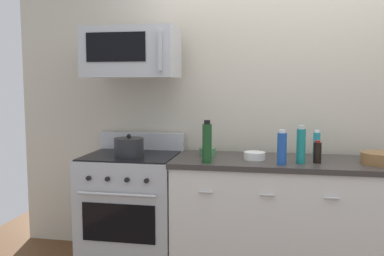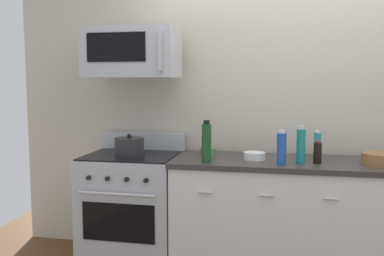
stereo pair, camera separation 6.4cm
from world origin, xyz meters
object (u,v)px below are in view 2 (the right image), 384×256
stockpot (129,147)px  bottle_soy_sauce_dark (317,153)px  microwave (132,53)px  bowl_wooden_salad (381,158)px  bottle_sparkling_teal (301,146)px  range_oven (133,208)px  bowl_green_glaze (208,152)px  bowl_white_ceramic (255,156)px  bottle_dish_soap (317,145)px  bottle_wine_green (207,143)px  bottle_soda_blue (282,148)px

stockpot → bottle_soy_sauce_dark: bearing=-1.3°
microwave → bowl_wooden_salad: size_ratio=2.75×
bottle_sparkling_teal → range_oven: bearing=175.0°
range_oven → bowl_green_glaze: (0.62, 0.07, 0.48)m
range_oven → stockpot: stockpot is taller
bottle_soy_sauce_dark → range_oven: bearing=176.6°
bottle_soy_sauce_dark → bowl_white_ceramic: bearing=173.0°
bowl_green_glaze → bowl_wooden_salad: 1.29m
bottle_dish_soap → stockpot: bottle_dish_soap is taller
bowl_wooden_salad → stockpot: stockpot is taller
range_oven → bowl_green_glaze: bearing=6.7°
bottle_soy_sauce_dark → bowl_wooden_salad: (0.45, 0.04, -0.03)m
bowl_wooden_salad → stockpot: 1.91m
range_oven → bowl_white_ceramic: (1.00, -0.03, 0.48)m
bottle_wine_green → bottle_soy_sauce_dark: bearing=9.6°
bottle_dish_soap → bowl_green_glaze: 0.87m
bottle_wine_green → bowl_wooden_salad: 1.26m
range_oven → bottle_sparkling_teal: bottle_sparkling_teal is taller
range_oven → bottle_soy_sauce_dark: 1.56m
bottle_wine_green → bowl_white_ceramic: (0.34, 0.19, -0.12)m
bottle_sparkling_teal → bowl_wooden_salad: size_ratio=1.03×
bowl_wooden_salad → stockpot: (-1.91, -0.01, 0.03)m
bottle_soy_sauce_dark → bowl_green_glaze: bearing=169.2°
bottle_dish_soap → bottle_soy_sauce_dark: 0.25m
bottle_dish_soap → bowl_green_glaze: bearing=-174.1°
range_oven → bowl_wooden_salad: 1.97m
microwave → stockpot: size_ratio=3.13×
range_oven → bottle_soda_blue: bottle_soda_blue is taller
range_oven → stockpot: size_ratio=4.50×
bottle_soy_sauce_dark → bowl_green_glaze: (-0.84, 0.16, -0.05)m
microwave → bottle_wine_green: size_ratio=2.36×
bottle_dish_soap → bowl_green_glaze: bottle_dish_soap is taller
bowl_white_ceramic → bottle_wine_green: bearing=-150.7°
bottle_soda_blue → bottle_sparkling_teal: size_ratio=0.91×
bowl_wooden_salad → bottle_soda_blue: bearing=-168.5°
bowl_white_ceramic → bowl_green_glaze: bearing=164.8°
bottle_dish_soap → bowl_white_ceramic: (-0.48, -0.19, -0.07)m
microwave → bowl_wooden_salad: bearing=-2.8°
bottle_soy_sauce_dark → bowl_white_ceramic: 0.47m
bottle_sparkling_teal → bowl_green_glaze: size_ratio=2.08×
bottle_wine_green → bowl_white_ceramic: size_ratio=1.91×
bottle_dish_soap → bottle_soy_sauce_dark: bearing=-94.6°
stockpot → bowl_wooden_salad: bearing=0.2°
bottle_sparkling_teal → bottle_wine_green: size_ratio=0.88×
stockpot → bottle_dish_soap: bearing=8.3°
bottle_wine_green → bottle_soda_blue: bearing=3.2°
bottle_soda_blue → bottle_dish_soap: bearing=51.7°
bowl_wooden_salad → bottle_dish_soap: bearing=153.8°
bottle_soda_blue → bowl_white_ceramic: bottle_soda_blue is taller
bottle_dish_soap → bowl_green_glaze: size_ratio=1.62×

